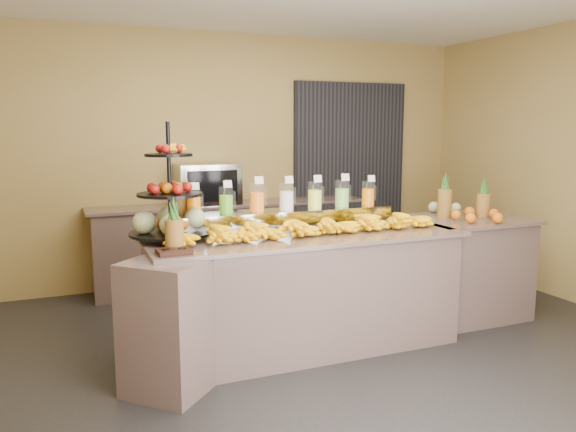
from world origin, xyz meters
TOP-DOWN VIEW (x-y plane):
  - ground at (0.00, 0.00)m, footprint 6.00×6.00m
  - room_envelope at (0.19, 0.79)m, footprint 6.04×5.02m
  - buffet_counter at (-0.12, 0.26)m, footprint 2.75×1.25m
  - right_counter at (1.70, 0.40)m, footprint 1.08×0.88m
  - back_ledge at (0.00, 2.25)m, footprint 3.10×0.55m
  - pitcher_tray at (-0.03, 0.58)m, footprint 1.85×0.30m
  - juice_pitcher_orange_a at (-0.81, 0.58)m, footprint 0.11×0.12m
  - juice_pitcher_green at (-0.55, 0.58)m, footprint 0.11×0.12m
  - juice_pitcher_orange_b at (-0.29, 0.58)m, footprint 0.12×0.13m
  - juice_pitcher_milk at (-0.03, 0.58)m, footprint 0.12×0.13m
  - juice_pitcher_lemon at (0.23, 0.58)m, footprint 0.12×0.13m
  - juice_pitcher_lime at (0.49, 0.58)m, footprint 0.12×0.13m
  - juice_pitcher_orange_c at (0.75, 0.58)m, footprint 0.11×0.12m
  - banana_heap at (0.01, 0.22)m, footprint 2.19×0.20m
  - fruit_stand at (-0.97, 0.44)m, footprint 0.69×0.69m
  - condiment_caddy at (-1.09, -0.07)m, footprint 0.23×0.17m
  - pineapple_left_a at (-1.07, 0.04)m, footprint 0.13×0.13m
  - pineapple_left_b at (-0.89, 0.69)m, footprint 0.15×0.15m
  - right_fruit_pile at (1.69, 0.34)m, footprint 0.50×0.47m
  - oven_warmer at (-0.27, 2.25)m, footprint 0.66×0.47m

SIDE VIEW (x-z plane):
  - ground at x=0.00m, z-range 0.00..0.00m
  - buffet_counter at x=-0.12m, z-range 0.00..0.93m
  - back_ledge at x=0.00m, z-range 0.00..0.93m
  - right_counter at x=1.70m, z-range 0.00..0.93m
  - condiment_caddy at x=-1.09m, z-range 0.93..0.96m
  - pitcher_tray at x=-0.03m, z-range 0.93..1.08m
  - banana_heap at x=0.01m, z-range 0.92..1.10m
  - right_fruit_pile at x=1.69m, z-range 0.88..1.14m
  - pineapple_left_a at x=-1.07m, z-range 0.88..1.25m
  - pineapple_left_b at x=-0.89m, z-range 0.88..1.32m
  - oven_warmer at x=-0.27m, z-range 0.93..1.37m
  - fruit_stand at x=-0.97m, z-range 0.72..1.59m
  - juice_pitcher_orange_a at x=-0.81m, z-range 1.04..1.31m
  - juice_pitcher_orange_c at x=0.75m, z-range 1.04..1.31m
  - juice_pitcher_green at x=-0.55m, z-range 1.04..1.31m
  - juice_pitcher_lemon at x=0.23m, z-range 1.03..1.33m
  - juice_pitcher_milk at x=-0.03m, z-range 1.03..1.33m
  - juice_pitcher_lime at x=0.49m, z-range 1.03..1.33m
  - juice_pitcher_orange_b at x=-0.29m, z-range 1.03..1.33m
  - room_envelope at x=0.19m, z-range 0.47..3.29m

